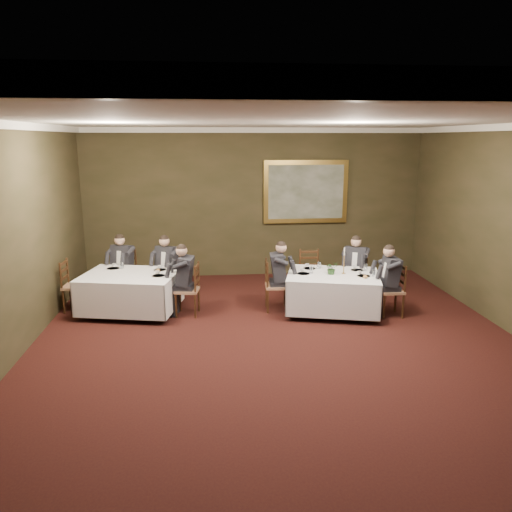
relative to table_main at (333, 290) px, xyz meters
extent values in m
plane|color=black|center=(-1.22, -2.10, -0.45)|extent=(10.00, 10.00, 0.00)
cube|color=silver|center=(-1.22, -2.10, 3.05)|extent=(8.00, 10.00, 0.10)
cube|color=#2D2A16|center=(-1.22, 2.90, 1.30)|extent=(8.00, 0.10, 3.50)
cube|color=#2D2A16|center=(-1.22, -7.10, 1.30)|extent=(8.00, 0.10, 3.50)
cube|color=white|center=(-1.22, 2.85, 2.99)|extent=(8.00, 0.10, 0.12)
cube|color=white|center=(-1.22, -7.05, 2.99)|extent=(8.00, 0.10, 0.12)
cube|color=black|center=(0.00, 0.00, 0.28)|extent=(1.88, 1.58, 0.04)
cube|color=white|center=(0.00, 0.00, 0.31)|extent=(1.95, 1.65, 0.02)
cube|color=white|center=(0.00, 0.00, -0.02)|extent=(1.98, 1.68, 0.65)
cube|color=black|center=(-3.82, 0.38, 0.28)|extent=(1.90, 1.57, 0.04)
cube|color=white|center=(-3.82, 0.38, 0.31)|extent=(1.97, 1.65, 0.02)
cube|color=white|center=(-3.82, 0.38, -0.02)|extent=(1.99, 1.67, 0.65)
cube|color=#976C4C|center=(-0.24, 0.95, 0.04)|extent=(0.45, 0.43, 0.05)
cube|color=black|center=(-0.23, 1.14, 0.28)|extent=(0.38, 0.04, 0.54)
cube|color=#976C4C|center=(0.65, 0.73, 0.04)|extent=(0.59, 0.58, 0.05)
cube|color=black|center=(0.74, 0.90, 0.28)|extent=(0.35, 0.20, 0.54)
cube|color=black|center=(0.65, 0.73, 0.41)|extent=(0.52, 0.47, 0.55)
sphere|color=#D9A487|center=(0.65, 0.73, 0.79)|extent=(0.28, 0.28, 0.21)
cube|color=#976C4C|center=(-1.04, 0.26, 0.04)|extent=(0.44, 0.46, 0.05)
cube|color=black|center=(-1.23, 0.27, 0.28)|extent=(0.05, 0.38, 0.54)
cube|color=black|center=(-1.04, 0.26, 0.41)|extent=(0.33, 0.43, 0.55)
sphere|color=#D9A487|center=(-1.04, 0.26, 0.79)|extent=(0.22, 0.22, 0.21)
cube|color=#976C4C|center=(1.04, -0.26, 0.04)|extent=(0.42, 0.44, 0.05)
cube|color=black|center=(1.23, -0.26, 0.28)|extent=(0.03, 0.38, 0.54)
cube|color=black|center=(1.04, -0.26, 0.41)|extent=(0.31, 0.42, 0.55)
sphere|color=#D9A487|center=(1.04, -0.26, 0.79)|extent=(0.21, 0.21, 0.21)
cube|color=#976C4C|center=(-4.10, 1.34, 0.04)|extent=(0.57, 0.55, 0.05)
cube|color=black|center=(-4.03, 1.52, 0.28)|extent=(0.36, 0.17, 0.54)
cube|color=black|center=(-4.10, 1.34, 0.41)|extent=(0.51, 0.45, 0.55)
sphere|color=#D9A487|center=(-4.10, 1.34, 0.79)|extent=(0.27, 0.27, 0.21)
cube|color=#976C4C|center=(-3.18, 1.15, 0.04)|extent=(0.58, 0.57, 0.05)
cube|color=black|center=(-3.09, 1.32, 0.28)|extent=(0.35, 0.20, 0.54)
cube|color=black|center=(-3.18, 1.15, 0.41)|extent=(0.51, 0.47, 0.55)
sphere|color=#D9A487|center=(-3.18, 1.15, 0.79)|extent=(0.28, 0.28, 0.21)
cube|color=#976C4C|center=(-2.75, 0.15, 0.04)|extent=(0.48, 0.50, 0.05)
cube|color=black|center=(-2.56, 0.12, 0.28)|extent=(0.09, 0.38, 0.54)
cube|color=black|center=(-2.75, 0.15, 0.41)|extent=(0.37, 0.46, 0.55)
sphere|color=#D9A487|center=(-2.75, 0.15, 0.79)|extent=(0.24, 0.24, 0.21)
cube|color=#976C4C|center=(-4.90, 0.60, 0.04)|extent=(0.45, 0.47, 0.05)
cube|color=black|center=(-5.09, 0.62, 0.28)|extent=(0.06, 0.38, 0.54)
imported|color=#2D5926|center=(-0.04, 0.00, 0.44)|extent=(0.29, 0.27, 0.25)
cylinder|color=#C28F3B|center=(0.20, 0.02, 0.33)|extent=(0.08, 0.08, 0.02)
cylinder|color=#C28F3B|center=(0.20, 0.02, 0.51)|extent=(0.02, 0.02, 0.34)
cylinder|color=white|center=(0.20, 0.02, 0.76)|extent=(0.02, 0.02, 0.15)
cylinder|color=white|center=(-0.36, 0.46, 0.32)|extent=(0.25, 0.25, 0.01)
cylinder|color=white|center=(-0.36, 0.61, 0.35)|extent=(0.08, 0.08, 0.05)
cylinder|color=white|center=(-0.19, 0.46, 0.39)|extent=(0.06, 0.06, 0.14)
cylinder|color=white|center=(-4.21, 0.83, 0.32)|extent=(0.25, 0.25, 0.01)
cylinder|color=white|center=(-4.21, 0.98, 0.35)|extent=(0.08, 0.08, 0.05)
cylinder|color=white|center=(-4.04, 0.83, 0.39)|extent=(0.06, 0.06, 0.14)
cube|color=#BA8F44|center=(0.00, 2.84, 1.57)|extent=(2.01, 0.08, 1.49)
cube|color=#474C32|center=(0.00, 2.80, 1.57)|extent=(1.79, 0.01, 1.27)
camera|label=1|loc=(-2.33, -8.88, 2.80)|focal=35.00mm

